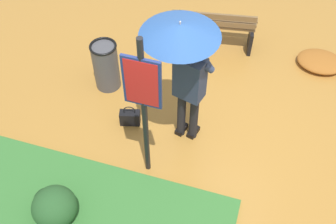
{
  "coord_description": "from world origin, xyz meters",
  "views": [
    {
      "loc": [
        -0.55,
        3.51,
        4.87
      ],
      "look_at": [
        0.44,
        0.27,
        0.85
      ],
      "focal_mm": 44.08,
      "sensor_mm": 36.0,
      "label": 1
    }
  ],
  "objects_px": {
    "trash_bin": "(106,66)",
    "person_with_umbrella": "(184,55)",
    "handbag": "(130,117)",
    "park_bench": "(215,26)",
    "info_sign_post": "(143,98)"
  },
  "relations": [
    {
      "from": "trash_bin",
      "to": "person_with_umbrella",
      "type": "bearing_deg",
      "value": 156.21
    },
    {
      "from": "person_with_umbrella",
      "to": "trash_bin",
      "type": "bearing_deg",
      "value": -23.79
    },
    {
      "from": "handbag",
      "to": "park_bench",
      "type": "height_order",
      "value": "park_bench"
    },
    {
      "from": "handbag",
      "to": "trash_bin",
      "type": "bearing_deg",
      "value": -46.36
    },
    {
      "from": "info_sign_post",
      "to": "handbag",
      "type": "height_order",
      "value": "info_sign_post"
    },
    {
      "from": "info_sign_post",
      "to": "trash_bin",
      "type": "height_order",
      "value": "info_sign_post"
    },
    {
      "from": "person_with_umbrella",
      "to": "trash_bin",
      "type": "relative_size",
      "value": 2.45
    },
    {
      "from": "person_with_umbrella",
      "to": "trash_bin",
      "type": "distance_m",
      "value": 1.91
    },
    {
      "from": "info_sign_post",
      "to": "handbag",
      "type": "distance_m",
      "value": 1.57
    },
    {
      "from": "info_sign_post",
      "to": "handbag",
      "type": "relative_size",
      "value": 6.22
    },
    {
      "from": "park_bench",
      "to": "info_sign_post",
      "type": "bearing_deg",
      "value": 84.55
    },
    {
      "from": "info_sign_post",
      "to": "handbag",
      "type": "bearing_deg",
      "value": -53.17
    },
    {
      "from": "handbag",
      "to": "park_bench",
      "type": "bearing_deg",
      "value": -110.07
    },
    {
      "from": "park_bench",
      "to": "person_with_umbrella",
      "type": "bearing_deg",
      "value": 90.23
    },
    {
      "from": "person_with_umbrella",
      "to": "park_bench",
      "type": "bearing_deg",
      "value": -89.77
    }
  ]
}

